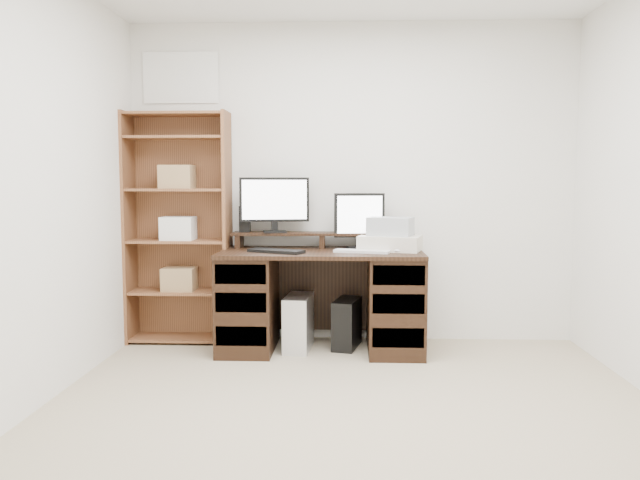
# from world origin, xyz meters

# --- Properties ---
(room) EXTENTS (3.54, 4.04, 2.54)m
(room) POSITION_xyz_m (-0.00, 0.00, 1.25)
(room) COLOR tan
(room) RESTS_ON ground
(desk) EXTENTS (1.50, 0.70, 0.75)m
(desk) POSITION_xyz_m (-0.22, 1.64, 0.39)
(desk) COLOR black
(desk) RESTS_ON ground
(riser_shelf) EXTENTS (1.40, 0.22, 0.12)m
(riser_shelf) POSITION_xyz_m (-0.22, 1.85, 0.84)
(riser_shelf) COLOR black
(riser_shelf) RESTS_ON desk
(monitor_wide) EXTENTS (0.53, 0.17, 0.42)m
(monitor_wide) POSITION_xyz_m (-0.59, 1.83, 1.11)
(monitor_wide) COLOR black
(monitor_wide) RESTS_ON riser_shelf
(monitor_small) EXTENTS (0.39, 0.17, 0.42)m
(monitor_small) POSITION_xyz_m (0.06, 1.81, 0.98)
(monitor_small) COLOR black
(monitor_small) RESTS_ON desk
(speaker) EXTENTS (0.08, 0.08, 0.20)m
(speaker) POSITION_xyz_m (-0.83, 1.87, 0.97)
(speaker) COLOR black
(speaker) RESTS_ON riser_shelf
(keyboard_black) EXTENTS (0.43, 0.30, 0.02)m
(keyboard_black) POSITION_xyz_m (-0.55, 1.50, 0.76)
(keyboard_black) COLOR black
(keyboard_black) RESTS_ON desk
(keyboard_white) EXTENTS (0.42, 0.22, 0.02)m
(keyboard_white) POSITION_xyz_m (0.08, 1.53, 0.76)
(keyboard_white) COLOR silver
(keyboard_white) RESTS_ON desk
(mouse) EXTENTS (0.09, 0.06, 0.03)m
(mouse) POSITION_xyz_m (0.34, 1.53, 0.77)
(mouse) COLOR silver
(mouse) RESTS_ON desk
(printer) EXTENTS (0.51, 0.43, 0.11)m
(printer) POSITION_xyz_m (0.29, 1.69, 0.81)
(printer) COLOR beige
(printer) RESTS_ON desk
(basket) EXTENTS (0.37, 0.31, 0.14)m
(basket) POSITION_xyz_m (0.29, 1.69, 0.93)
(basket) COLOR #A7ADB2
(basket) RESTS_ON printer
(tower_silver) EXTENTS (0.21, 0.42, 0.41)m
(tower_silver) POSITION_xyz_m (-0.40, 1.64, 0.20)
(tower_silver) COLOR silver
(tower_silver) RESTS_ON ground
(tower_black) EXTENTS (0.24, 0.40, 0.37)m
(tower_black) POSITION_xyz_m (-0.03, 1.71, 0.19)
(tower_black) COLOR black
(tower_black) RESTS_ON ground
(bookshelf) EXTENTS (0.80, 0.30, 1.80)m
(bookshelf) POSITION_xyz_m (-1.35, 1.86, 0.92)
(bookshelf) COLOR brown
(bookshelf) RESTS_ON ground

